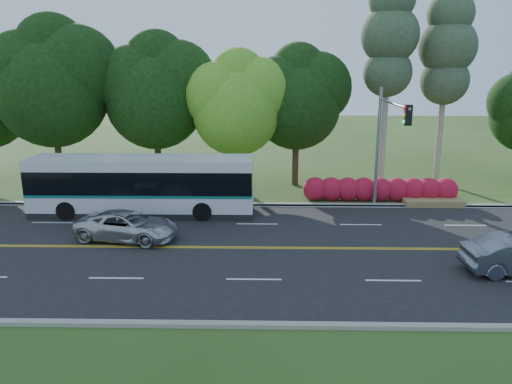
{
  "coord_description": "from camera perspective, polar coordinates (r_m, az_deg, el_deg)",
  "views": [
    {
      "loc": [
        -0.04,
        -21.75,
        8.35
      ],
      "look_at": [
        -0.53,
        2.0,
        2.17
      ],
      "focal_mm": 35.0,
      "sensor_mm": 36.0,
      "label": 1
    }
  ],
  "objects": [
    {
      "name": "road",
      "position": [
        23.29,
        1.21,
        -6.4
      ],
      "size": [
        60.0,
        14.0,
        0.02
      ],
      "primitive_type": "cube",
      "color": "black",
      "rests_on": "ground"
    },
    {
      "name": "tree_row",
      "position": [
        34.3,
        -7.55,
        11.75
      ],
      "size": [
        44.7,
        9.1,
        13.84
      ],
      "color": "#322516",
      "rests_on": "ground"
    },
    {
      "name": "traffic_signal",
      "position": [
        28.17,
        14.69,
        6.61
      ],
      "size": [
        0.42,
        6.1,
        7.0
      ],
      "color": "gray",
      "rests_on": "ground"
    },
    {
      "name": "ground",
      "position": [
        23.3,
        1.21,
        -6.42
      ],
      "size": [
        120.0,
        120.0,
        0.0
      ],
      "primitive_type": "plane",
      "color": "#294416",
      "rests_on": "ground"
    },
    {
      "name": "suv",
      "position": [
        24.96,
        -14.51,
        -3.75
      ],
      "size": [
        5.23,
        3.14,
        1.36
      ],
      "primitive_type": "imported",
      "rotation": [
        0.0,
        0.0,
        1.38
      ],
      "color": "silver",
      "rests_on": "road"
    },
    {
      "name": "bougainvillea_hedge",
      "position": [
        31.69,
        14.32,
        0.19
      ],
      "size": [
        9.5,
        2.25,
        1.5
      ],
      "color": "#AA0E36",
      "rests_on": "ground"
    },
    {
      "name": "transit_bus",
      "position": [
        28.67,
        -12.85,
        0.65
      ],
      "size": [
        12.4,
        2.77,
        3.24
      ],
      "rotation": [
        0.0,
        0.0,
        0.0
      ],
      "color": "silver",
      "rests_on": "road"
    },
    {
      "name": "curb_north",
      "position": [
        30.06,
        1.22,
        -1.4
      ],
      "size": [
        60.0,
        0.3,
        0.15
      ],
      "primitive_type": "cube",
      "color": "gray",
      "rests_on": "ground"
    },
    {
      "name": "curb_south",
      "position": [
        16.78,
        1.21,
        -14.97
      ],
      "size": [
        60.0,
        0.3,
        0.15
      ],
      "primitive_type": "cube",
      "color": "gray",
      "rests_on": "ground"
    },
    {
      "name": "lane_markings",
      "position": [
        23.29,
        0.98,
        -6.37
      ],
      "size": [
        57.6,
        13.82,
        0.0
      ],
      "color": "gold",
      "rests_on": "road"
    },
    {
      "name": "grass_verge",
      "position": [
        31.85,
        1.22,
        -0.52
      ],
      "size": [
        60.0,
        4.0,
        0.1
      ],
      "primitive_type": "cube",
      "color": "#294416",
      "rests_on": "ground"
    }
  ]
}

